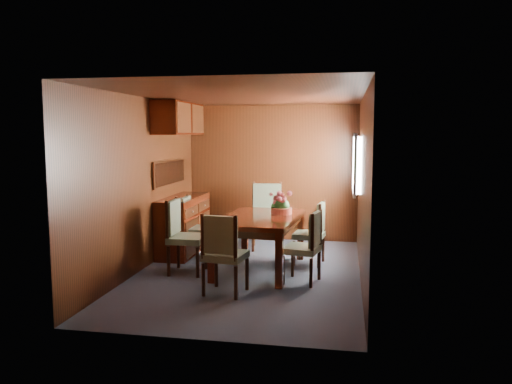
% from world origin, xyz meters
% --- Properties ---
extents(ground, '(4.50, 4.50, 0.00)m').
position_xyz_m(ground, '(0.00, 0.00, 0.00)').
color(ground, '#353B49').
rests_on(ground, ground).
extents(room_shell, '(3.06, 4.52, 2.41)m').
position_xyz_m(room_shell, '(-0.10, 0.33, 1.63)').
color(room_shell, black).
rests_on(room_shell, ground).
extents(sideboard, '(0.48, 1.40, 0.90)m').
position_xyz_m(sideboard, '(-1.25, 1.00, 0.45)').
color(sideboard, '#361006').
rests_on(sideboard, ground).
extents(dining_table, '(1.15, 1.70, 0.76)m').
position_xyz_m(dining_table, '(0.13, 0.20, 0.65)').
color(dining_table, '#361006').
rests_on(dining_table, ground).
extents(chair_left_near, '(0.47, 0.49, 1.02)m').
position_xyz_m(chair_left_near, '(-0.90, -0.12, 0.57)').
color(chair_left_near, black).
rests_on(chair_left_near, ground).
extents(chair_left_far, '(0.46, 0.48, 0.96)m').
position_xyz_m(chair_left_far, '(-1.00, 0.66, 0.53)').
color(chair_left_far, black).
rests_on(chair_left_far, ground).
extents(chair_right_near, '(0.51, 0.52, 0.93)m').
position_xyz_m(chair_right_near, '(0.82, -0.29, 0.52)').
color(chair_right_near, black).
rests_on(chair_right_near, ground).
extents(chair_right_far, '(0.47, 0.49, 0.92)m').
position_xyz_m(chair_right_far, '(0.84, 0.64, 0.51)').
color(chair_right_far, black).
rests_on(chair_right_far, ground).
extents(chair_head, '(0.52, 0.51, 0.98)m').
position_xyz_m(chair_head, '(-0.12, -0.95, 0.55)').
color(chair_head, black).
rests_on(chair_head, ground).
extents(chair_foot, '(0.58, 0.56, 1.09)m').
position_xyz_m(chair_foot, '(0.01, 1.58, 0.60)').
color(chair_foot, black).
rests_on(chair_foot, ground).
extents(flower_centerpiece, '(0.32, 0.32, 0.32)m').
position_xyz_m(flower_centerpiece, '(0.39, 0.45, 0.91)').
color(flower_centerpiece, '#C3503B').
rests_on(flower_centerpiece, dining_table).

